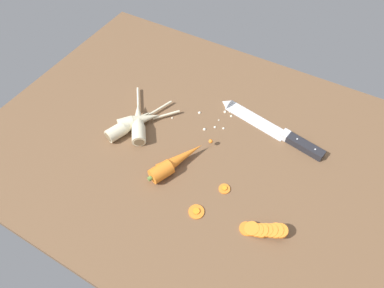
{
  "coord_description": "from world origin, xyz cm",
  "views": [
    {
      "loc": [
        27.54,
        -50.84,
        75.28
      ],
      "look_at": [
        0.0,
        -2.0,
        1.5
      ],
      "focal_mm": 30.7,
      "sensor_mm": 36.0,
      "label": 1
    }
  ],
  "objects_px": {
    "parsnip_mid_left": "(138,122)",
    "carrot_slice_stack": "(264,230)",
    "carrot_slice_stray_mid": "(224,188)",
    "parsnip_front": "(130,124)",
    "whole_carrot": "(176,162)",
    "parsnip_mid_right": "(139,120)",
    "carrot_slice_stray_near": "(196,211)",
    "chefs_knife": "(268,126)"
  },
  "relations": [
    {
      "from": "carrot_slice_stray_near",
      "to": "parsnip_mid_left",
      "type": "bearing_deg",
      "value": 150.69
    },
    {
      "from": "chefs_knife",
      "to": "carrot_slice_stray_near",
      "type": "relative_size",
      "value": 8.79
    },
    {
      "from": "carrot_slice_stray_near",
      "to": "carrot_slice_stray_mid",
      "type": "height_order",
      "value": "same"
    },
    {
      "from": "chefs_knife",
      "to": "whole_carrot",
      "type": "height_order",
      "value": "whole_carrot"
    },
    {
      "from": "whole_carrot",
      "to": "parsnip_mid_right",
      "type": "height_order",
      "value": "whole_carrot"
    },
    {
      "from": "parsnip_mid_left",
      "to": "parsnip_front",
      "type": "bearing_deg",
      "value": -133.47
    },
    {
      "from": "parsnip_front",
      "to": "carrot_slice_stray_near",
      "type": "relative_size",
      "value": 5.69
    },
    {
      "from": "parsnip_front",
      "to": "carrot_slice_stray_mid",
      "type": "xyz_separation_m",
      "value": [
        0.33,
        -0.05,
        -0.02
      ]
    },
    {
      "from": "whole_carrot",
      "to": "parsnip_mid_right",
      "type": "bearing_deg",
      "value": 157.05
    },
    {
      "from": "parsnip_mid_left",
      "to": "carrot_slice_stack",
      "type": "bearing_deg",
      "value": -15.78
    },
    {
      "from": "chefs_knife",
      "to": "parsnip_mid_right",
      "type": "bearing_deg",
      "value": -152.16
    },
    {
      "from": "whole_carrot",
      "to": "parsnip_front",
      "type": "distance_m",
      "value": 0.2
    },
    {
      "from": "whole_carrot",
      "to": "chefs_knife",
      "type": "bearing_deg",
      "value": 57.02
    },
    {
      "from": "parsnip_front",
      "to": "carrot_slice_stack",
      "type": "relative_size",
      "value": 2.07
    },
    {
      "from": "parsnip_front",
      "to": "carrot_slice_stack",
      "type": "height_order",
      "value": "parsnip_front"
    },
    {
      "from": "parsnip_mid_right",
      "to": "carrot_slice_stray_near",
      "type": "xyz_separation_m",
      "value": [
        0.29,
        -0.17,
        -0.02
      ]
    },
    {
      "from": "whole_carrot",
      "to": "parsnip_front",
      "type": "relative_size",
      "value": 0.89
    },
    {
      "from": "parsnip_front",
      "to": "carrot_slice_stack",
      "type": "bearing_deg",
      "value": -13.03
    },
    {
      "from": "whole_carrot",
      "to": "carrot_slice_stack",
      "type": "distance_m",
      "value": 0.28
    },
    {
      "from": "whole_carrot",
      "to": "carrot_slice_stray_mid",
      "type": "bearing_deg",
      "value": 0.35
    },
    {
      "from": "carrot_slice_stack",
      "to": "parsnip_mid_right",
      "type": "bearing_deg",
      "value": 163.58
    },
    {
      "from": "parsnip_mid_left",
      "to": "carrot_slice_stack",
      "type": "relative_size",
      "value": 1.85
    },
    {
      "from": "carrot_slice_stack",
      "to": "parsnip_front",
      "type": "bearing_deg",
      "value": 166.97
    },
    {
      "from": "whole_carrot",
      "to": "carrot_slice_stack",
      "type": "bearing_deg",
      "value": -12.03
    },
    {
      "from": "chefs_knife",
      "to": "carrot_slice_stray_mid",
      "type": "distance_m",
      "value": 0.25
    },
    {
      "from": "parsnip_front",
      "to": "carrot_slice_stack",
      "type": "xyz_separation_m",
      "value": [
        0.47,
        -0.11,
        -0.01
      ]
    },
    {
      "from": "parsnip_mid_right",
      "to": "carrot_slice_stray_mid",
      "type": "xyz_separation_m",
      "value": [
        0.32,
        -0.07,
        -0.02
      ]
    },
    {
      "from": "parsnip_mid_right",
      "to": "carrot_slice_stack",
      "type": "relative_size",
      "value": 1.48
    },
    {
      "from": "parsnip_front",
      "to": "parsnip_mid_left",
      "type": "relative_size",
      "value": 1.12
    },
    {
      "from": "whole_carrot",
      "to": "carrot_slice_stray_near",
      "type": "distance_m",
      "value": 0.15
    },
    {
      "from": "carrot_slice_stray_mid",
      "to": "parsnip_mid_left",
      "type": "bearing_deg",
      "value": 168.08
    },
    {
      "from": "parsnip_mid_left",
      "to": "carrot_slice_stray_mid",
      "type": "relative_size",
      "value": 6.67
    },
    {
      "from": "carrot_slice_stray_mid",
      "to": "carrot_slice_stack",
      "type": "bearing_deg",
      "value": -24.43
    },
    {
      "from": "carrot_slice_stray_mid",
      "to": "carrot_slice_stray_near",
      "type": "bearing_deg",
      "value": -109.3
    },
    {
      "from": "carrot_slice_stack",
      "to": "carrot_slice_stray_mid",
      "type": "distance_m",
      "value": 0.14
    },
    {
      "from": "parsnip_front",
      "to": "carrot_slice_stray_near",
      "type": "bearing_deg",
      "value": -24.99
    },
    {
      "from": "whole_carrot",
      "to": "parsnip_mid_left",
      "type": "bearing_deg",
      "value": 158.49
    },
    {
      "from": "parsnip_mid_left",
      "to": "carrot_slice_stray_near",
      "type": "xyz_separation_m",
      "value": [
        0.28,
        -0.16,
        -0.02
      ]
    },
    {
      "from": "whole_carrot",
      "to": "carrot_slice_stray_mid",
      "type": "xyz_separation_m",
      "value": [
        0.14,
        0.0,
        -0.02
      ]
    },
    {
      "from": "parsnip_mid_right",
      "to": "carrot_slice_stray_mid",
      "type": "bearing_deg",
      "value": -12.9
    },
    {
      "from": "whole_carrot",
      "to": "carrot_slice_stack",
      "type": "height_order",
      "value": "whole_carrot"
    },
    {
      "from": "carrot_slice_stack",
      "to": "parsnip_mid_left",
      "type": "bearing_deg",
      "value": 164.22
    }
  ]
}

